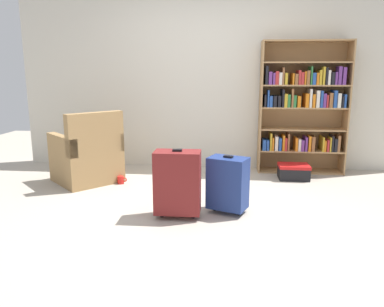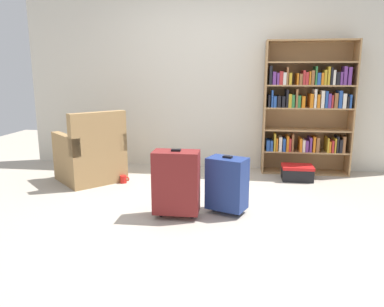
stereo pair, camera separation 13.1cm
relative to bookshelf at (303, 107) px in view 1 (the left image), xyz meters
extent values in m
plane|color=#B2A899|center=(-1.24, -1.66, -0.91)|extent=(9.64, 9.64, 0.00)
cube|color=beige|center=(-1.24, 0.21, 0.39)|extent=(5.51, 0.10, 2.60)
cube|color=#A87F51|center=(-0.57, -0.01, -0.02)|extent=(0.02, 0.31, 1.77)
cube|color=#A87F51|center=(0.57, -0.01, -0.02)|extent=(0.02, 0.31, 1.77)
cube|color=#A87F51|center=(0.00, 0.13, -0.02)|extent=(1.15, 0.02, 1.77)
cube|color=#A87F51|center=(0.00, -0.01, -0.90)|extent=(1.11, 0.29, 0.02)
cube|color=#A87F51|center=(0.00, -0.01, -0.60)|extent=(1.11, 0.29, 0.02)
cube|color=#A87F51|center=(0.00, -0.01, -0.31)|extent=(1.11, 0.29, 0.02)
cube|color=#A87F51|center=(0.00, -0.01, -0.01)|extent=(1.11, 0.29, 0.02)
cube|color=#A87F51|center=(0.00, -0.01, 0.29)|extent=(1.11, 0.29, 0.02)
cube|color=#A87F51|center=(0.00, -0.01, 0.58)|extent=(1.11, 0.29, 0.02)
cube|color=#A87F51|center=(0.00, -0.01, 0.86)|extent=(1.11, 0.29, 0.02)
cube|color=#264C99|center=(-0.50, -0.05, -0.52)|extent=(0.04, 0.22, 0.15)
cube|color=#264C99|center=(-0.46, -0.06, -0.52)|extent=(0.03, 0.21, 0.14)
cube|color=gold|center=(-0.42, -0.04, -0.47)|extent=(0.02, 0.24, 0.24)
cube|color=orange|center=(-0.39, -0.03, -0.50)|extent=(0.02, 0.26, 0.17)
cube|color=silver|center=(-0.34, -0.05, -0.49)|extent=(0.04, 0.22, 0.19)
cube|color=#264C99|center=(-0.29, -0.05, -0.50)|extent=(0.04, 0.22, 0.17)
cube|color=orange|center=(-0.25, -0.06, -0.48)|extent=(0.03, 0.21, 0.21)
cube|color=#B22D2D|center=(-0.22, -0.07, -0.50)|extent=(0.03, 0.18, 0.18)
cube|color=brown|center=(-0.18, -0.06, -0.47)|extent=(0.02, 0.19, 0.23)
cube|color=orange|center=(-0.08, -0.06, -0.50)|extent=(0.03, 0.21, 0.18)
cube|color=silver|center=(-0.04, -0.06, -0.51)|extent=(0.04, 0.21, 0.16)
cube|color=#66337F|center=(0.01, -0.05, -0.51)|extent=(0.04, 0.22, 0.15)
cube|color=#66337F|center=(0.05, -0.04, -0.49)|extent=(0.03, 0.24, 0.19)
cube|color=orange|center=(0.10, -0.07, -0.49)|extent=(0.03, 0.18, 0.21)
cube|color=brown|center=(0.14, -0.04, -0.49)|extent=(0.04, 0.25, 0.20)
cube|color=gold|center=(0.28, -0.03, -0.49)|extent=(0.02, 0.26, 0.19)
cube|color=orange|center=(0.30, -0.06, -0.51)|extent=(0.02, 0.21, 0.15)
cube|color=#B22D2D|center=(0.34, -0.03, -0.51)|extent=(0.03, 0.25, 0.16)
cube|color=gold|center=(0.37, -0.07, -0.49)|extent=(0.02, 0.18, 0.19)
cube|color=black|center=(0.40, -0.05, -0.48)|extent=(0.02, 0.22, 0.22)
cube|color=black|center=(0.44, -0.03, -0.50)|extent=(0.04, 0.26, 0.18)
cube|color=brown|center=(0.48, -0.06, -0.48)|extent=(0.03, 0.19, 0.22)
cube|color=black|center=(-0.51, -0.04, 0.08)|extent=(0.03, 0.25, 0.16)
cube|color=#264C99|center=(-0.48, -0.07, 0.11)|extent=(0.02, 0.19, 0.22)
cube|color=#264C99|center=(-0.44, -0.03, 0.07)|extent=(0.04, 0.26, 0.15)
cube|color=black|center=(-0.39, -0.05, 0.08)|extent=(0.04, 0.23, 0.15)
cube|color=black|center=(-0.33, -0.07, 0.07)|extent=(0.04, 0.18, 0.15)
cube|color=black|center=(-0.28, -0.04, 0.12)|extent=(0.03, 0.25, 0.23)
cube|color=gold|center=(-0.25, -0.07, 0.09)|extent=(0.04, 0.18, 0.18)
cube|color=#2D7238|center=(-0.21, -0.05, 0.08)|extent=(0.04, 0.22, 0.17)
cube|color=brown|center=(-0.16, -0.06, 0.12)|extent=(0.03, 0.20, 0.24)
cube|color=#2D7238|center=(-0.13, -0.03, 0.08)|extent=(0.04, 0.26, 0.16)
cube|color=orange|center=(-0.08, -0.04, 0.07)|extent=(0.04, 0.24, 0.15)
cube|color=orange|center=(0.03, -0.04, 0.09)|extent=(0.04, 0.24, 0.18)
cube|color=silver|center=(0.07, -0.03, 0.12)|extent=(0.03, 0.25, 0.24)
cube|color=orange|center=(0.11, -0.06, 0.09)|extent=(0.03, 0.19, 0.17)
cube|color=silver|center=(0.16, -0.07, 0.11)|extent=(0.04, 0.17, 0.22)
cube|color=#264C99|center=(0.21, -0.04, 0.11)|extent=(0.03, 0.24, 0.22)
cube|color=#66337F|center=(0.25, -0.04, 0.09)|extent=(0.04, 0.24, 0.18)
cube|color=#B22D2D|center=(0.29, -0.05, 0.08)|extent=(0.02, 0.22, 0.16)
cube|color=brown|center=(0.33, -0.04, 0.10)|extent=(0.04, 0.25, 0.19)
cube|color=#264C99|center=(0.38, -0.05, 0.11)|extent=(0.04, 0.22, 0.22)
cube|color=silver|center=(0.43, -0.04, 0.09)|extent=(0.04, 0.24, 0.19)
cube|color=black|center=(0.48, -0.07, 0.07)|extent=(0.02, 0.18, 0.15)
cube|color=#264C99|center=(0.51, -0.03, 0.09)|extent=(0.03, 0.26, 0.17)
cube|color=black|center=(-0.51, -0.07, 0.42)|extent=(0.03, 0.19, 0.24)
cube|color=#66337F|center=(-0.46, -0.05, 0.38)|extent=(0.04, 0.21, 0.17)
cube|color=#66337F|center=(-0.41, -0.04, 0.37)|extent=(0.03, 0.24, 0.15)
cube|color=#B22D2D|center=(-0.38, -0.05, 0.38)|extent=(0.04, 0.22, 0.17)
cube|color=silver|center=(-0.33, -0.04, 0.37)|extent=(0.04, 0.24, 0.16)
cube|color=brown|center=(-0.30, -0.05, 0.41)|extent=(0.02, 0.23, 0.22)
cube|color=gold|center=(-0.26, -0.04, 0.37)|extent=(0.04, 0.24, 0.15)
cube|color=orange|center=(-0.17, -0.04, 0.37)|extent=(0.02, 0.23, 0.15)
cube|color=brown|center=(-0.13, -0.03, 0.37)|extent=(0.04, 0.25, 0.14)
cube|color=#B22D2D|center=(-0.09, -0.04, 0.39)|extent=(0.03, 0.24, 0.19)
cube|color=#B22D2D|center=(-0.05, -0.04, 0.38)|extent=(0.04, 0.25, 0.16)
cube|color=orange|center=(-0.01, -0.07, 0.38)|extent=(0.02, 0.18, 0.17)
cube|color=brown|center=(0.02, -0.03, 0.39)|extent=(0.04, 0.25, 0.18)
cube|color=#2D7238|center=(0.06, -0.04, 0.41)|extent=(0.02, 0.24, 0.24)
cube|color=#264C99|center=(0.10, -0.03, 0.37)|extent=(0.04, 0.26, 0.15)
cube|color=orange|center=(0.14, -0.04, 0.37)|extent=(0.03, 0.24, 0.15)
cube|color=gold|center=(0.18, -0.04, 0.39)|extent=(0.03, 0.25, 0.19)
cube|color=gold|center=(0.22, -0.07, 0.41)|extent=(0.03, 0.17, 0.23)
cube|color=black|center=(0.25, -0.05, 0.40)|extent=(0.02, 0.22, 0.22)
cube|color=silver|center=(0.28, -0.04, 0.39)|extent=(0.03, 0.24, 0.19)
cube|color=black|center=(0.33, -0.06, 0.38)|extent=(0.04, 0.20, 0.16)
cube|color=#66337F|center=(0.37, -0.04, 0.38)|extent=(0.03, 0.25, 0.16)
cube|color=#66337F|center=(0.42, -0.07, 0.41)|extent=(0.04, 0.18, 0.23)
cube|color=#66337F|center=(0.47, -0.07, 0.41)|extent=(0.04, 0.17, 0.22)
cube|color=#9E7A4C|center=(-2.78, -0.75, -0.71)|extent=(0.99, 0.99, 0.40)
cube|color=tan|center=(-2.78, -0.75, -0.47)|extent=(0.76, 0.76, 0.08)
cube|color=#9E7A4C|center=(-2.57, -0.95, -0.26)|extent=(0.57, 0.59, 0.50)
cube|color=#9E7A4C|center=(-2.57, -0.54, -0.40)|extent=(0.57, 0.56, 0.22)
cube|color=#9E7A4C|center=(-2.98, -0.97, -0.40)|extent=(0.57, 0.56, 0.22)
cylinder|color=red|center=(-2.32, -0.83, -0.86)|extent=(0.08, 0.08, 0.10)
torus|color=red|center=(-2.27, -0.83, -0.85)|extent=(0.06, 0.01, 0.06)
cube|color=black|center=(-0.14, -0.40, -0.82)|extent=(0.38, 0.28, 0.17)
cube|color=red|center=(-0.14, -0.40, -0.73)|extent=(0.39, 0.29, 0.04)
cube|color=maroon|center=(-1.46, -1.85, -0.56)|extent=(0.43, 0.24, 0.59)
cube|color=black|center=(-1.46, -1.85, -0.25)|extent=(0.09, 0.05, 0.02)
cylinder|color=black|center=(-1.61, -1.85, -0.88)|extent=(0.05, 0.05, 0.05)
cylinder|color=black|center=(-1.31, -1.85, -0.88)|extent=(0.05, 0.05, 0.05)
cube|color=navy|center=(-0.99, -1.68, -0.60)|extent=(0.43, 0.36, 0.51)
cube|color=black|center=(-0.99, -1.68, -0.34)|extent=(0.10, 0.08, 0.02)
cylinder|color=black|center=(-1.11, -1.63, -0.88)|extent=(0.06, 0.06, 0.05)
cylinder|color=black|center=(-0.87, -1.73, -0.88)|extent=(0.06, 0.06, 0.05)
camera|label=1|loc=(-0.99, -5.18, 0.45)|focal=34.86mm
camera|label=2|loc=(-0.86, -5.17, 0.45)|focal=34.86mm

